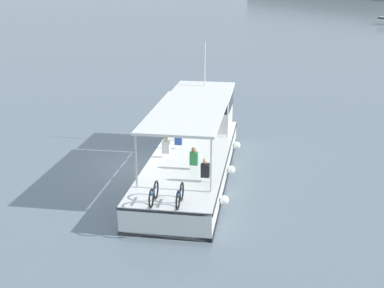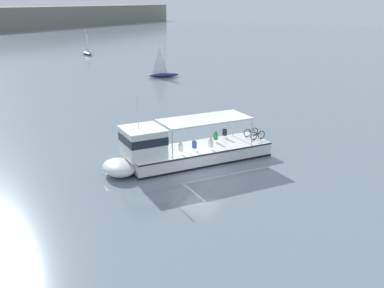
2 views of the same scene
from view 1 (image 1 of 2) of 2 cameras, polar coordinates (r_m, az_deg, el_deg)
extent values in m
plane|color=slate|center=(23.64, -5.21, -2.57)|extent=(400.00, 400.00, 0.00)
cube|color=white|center=(22.01, -0.24, -2.59)|extent=(10.73, 8.73, 1.10)
ellipsoid|color=white|center=(27.82, 1.79, 1.99)|extent=(3.48, 3.67, 1.01)
cube|color=black|center=(22.18, -0.24, -3.67)|extent=(10.75, 8.76, 0.16)
cube|color=#2D2D33|center=(21.85, -0.24, -1.44)|extent=(10.76, 8.78, 0.10)
cube|color=white|center=(25.70, 1.32, 4.06)|extent=(3.68, 3.71, 1.90)
cube|color=#19232D|center=(25.61, 1.32, 4.78)|extent=(3.75, 3.79, 0.56)
cube|color=white|center=(25.46, 1.33, 6.26)|extent=(3.90, 3.93, 0.12)
cube|color=white|center=(20.78, -0.45, 3.66)|extent=(7.19, 6.21, 0.10)
cylinder|color=silver|center=(24.37, -2.36, 3.36)|extent=(0.08, 0.08, 2.00)
cylinder|color=silver|center=(24.01, 4.03, 3.09)|extent=(0.08, 0.08, 2.00)
cylinder|color=silver|center=(18.35, -6.29, -1.97)|extent=(0.08, 0.08, 2.00)
cylinder|color=silver|center=(17.86, 2.18, -2.46)|extent=(0.08, 0.08, 2.00)
cylinder|color=silver|center=(25.53, 1.44, 8.94)|extent=(0.06, 0.06, 2.20)
sphere|color=white|center=(25.02, 5.03, -0.14)|extent=(0.36, 0.36, 0.36)
sphere|color=white|center=(21.93, 4.40, -2.89)|extent=(0.36, 0.36, 0.36)
sphere|color=white|center=(19.09, 3.63, -6.27)|extent=(0.36, 0.36, 0.36)
torus|color=black|center=(17.63, -4.06, -5.14)|extent=(0.58, 0.42, 0.66)
torus|color=black|center=(17.01, -4.58, -6.08)|extent=(0.58, 0.42, 0.66)
cylinder|color=#1E478C|center=(17.27, -4.32, -5.24)|extent=(0.61, 0.44, 0.06)
torus|color=black|center=(17.46, -1.16, -5.34)|extent=(0.58, 0.42, 0.66)
torus|color=black|center=(16.84, -1.58, -6.30)|extent=(0.58, 0.42, 0.66)
cylinder|color=#1E478C|center=(17.10, -1.37, -5.44)|extent=(0.61, 0.44, 0.06)
cube|color=black|center=(18.92, 1.49, -2.97)|extent=(0.36, 0.39, 0.52)
sphere|color=beige|center=(18.78, 1.50, -1.92)|extent=(0.20, 0.20, 0.20)
cube|color=#338C4C|center=(20.09, 0.21, -1.64)|extent=(0.36, 0.39, 0.52)
sphere|color=#9E7051|center=(19.96, 0.22, -0.65)|extent=(0.20, 0.20, 0.20)
cube|color=white|center=(21.41, -2.94, -0.36)|extent=(0.36, 0.39, 0.52)
sphere|color=beige|center=(21.29, -2.95, 0.58)|extent=(0.20, 0.20, 0.20)
cube|color=#2D4CA5|center=(22.45, -1.54, 0.57)|extent=(0.36, 0.39, 0.52)
sphere|color=tan|center=(22.34, -1.54, 1.47)|extent=(0.20, 0.20, 0.20)
cube|color=white|center=(23.59, -1.50, 1.48)|extent=(0.36, 0.39, 0.52)
sphere|color=beige|center=(23.48, -1.50, 2.34)|extent=(0.20, 0.20, 0.20)
cube|color=white|center=(95.65, 20.67, 12.96)|extent=(1.90, 1.59, 0.70)
cube|color=#19232D|center=(95.63, 20.69, 13.07)|extent=(1.91, 1.61, 0.28)
camera|label=2|loc=(46.38, -34.49, 19.25)|focal=41.19mm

